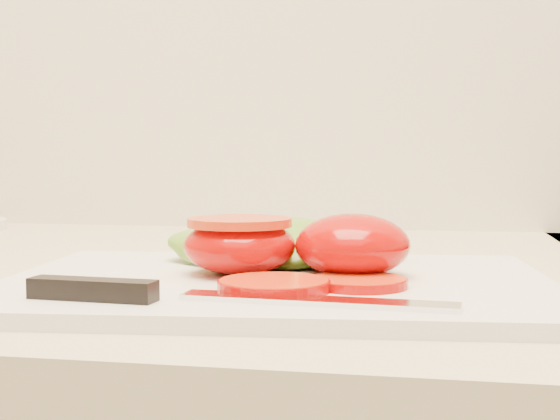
# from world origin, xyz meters

# --- Properties ---
(cutting_board) EXTENTS (0.39, 0.30, 0.01)m
(cutting_board) POSITION_xyz_m (-0.07, 1.54, 0.94)
(cutting_board) COLOR silver
(cutting_board) RESTS_ON counter
(tomato_half_dome) EXTENTS (0.08, 0.08, 0.04)m
(tomato_half_dome) POSITION_xyz_m (-0.02, 1.55, 0.96)
(tomato_half_dome) COLOR #B60100
(tomato_half_dome) RESTS_ON cutting_board
(tomato_half_cut) EXTENTS (0.08, 0.08, 0.04)m
(tomato_half_cut) POSITION_xyz_m (-0.10, 1.55, 0.96)
(tomato_half_cut) COLOR #B60100
(tomato_half_cut) RESTS_ON cutting_board
(tomato_slice_0) EXTENTS (0.07, 0.07, 0.01)m
(tomato_slice_0) POSITION_xyz_m (-0.06, 1.49, 0.94)
(tomato_slice_0) COLOR #D9491E
(tomato_slice_0) RESTS_ON cutting_board
(tomato_slice_1) EXTENTS (0.06, 0.06, 0.01)m
(tomato_slice_1) POSITION_xyz_m (-0.01, 1.51, 0.94)
(tomato_slice_1) COLOR #D9491E
(tomato_slice_1) RESTS_ON cutting_board
(lettuce_leaf_0) EXTENTS (0.16, 0.10, 0.03)m
(lettuce_leaf_0) POSITION_xyz_m (-0.09, 1.61, 0.95)
(lettuce_leaf_0) COLOR olive
(lettuce_leaf_0) RESTS_ON cutting_board
(lettuce_leaf_1) EXTENTS (0.14, 0.11, 0.03)m
(lettuce_leaf_1) POSITION_xyz_m (-0.05, 1.62, 0.95)
(lettuce_leaf_1) COLOR olive
(lettuce_leaf_1) RESTS_ON cutting_board
(knife) EXTENTS (0.24, 0.04, 0.01)m
(knife) POSITION_xyz_m (-0.11, 1.44, 0.94)
(knife) COLOR silver
(knife) RESTS_ON cutting_board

